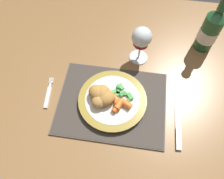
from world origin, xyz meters
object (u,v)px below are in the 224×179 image
object	(u,v)px
fork	(47,95)
bottle	(210,29)
dining_table	(126,95)
wine_glass	(140,39)
dinner_plate	(111,100)
table_knife	(177,125)

from	to	relation	value
fork	bottle	size ratio (longest dim) A/B	0.47
bottle	dining_table	bearing A→B (deg)	-141.12
fork	bottle	bearing A→B (deg)	29.32
dining_table	wine_glass	size ratio (longest dim) A/B	8.78
dinner_plate	fork	distance (m)	0.23
table_knife	bottle	distance (m)	0.38
wine_glass	bottle	world-z (taller)	bottle
fork	table_knife	xyz separation A→B (m)	(0.45, -0.05, 0.00)
dining_table	wine_glass	world-z (taller)	wine_glass
dining_table	bottle	world-z (taller)	bottle
fork	table_knife	size ratio (longest dim) A/B	0.60
dinner_plate	bottle	bearing A→B (deg)	43.38
dinner_plate	wine_glass	xyz separation A→B (m)	(0.07, 0.21, 0.09)
fork	wine_glass	size ratio (longest dim) A/B	0.81
dining_table	table_knife	distance (m)	0.24
dining_table	bottle	bearing A→B (deg)	38.88
fork	table_knife	bearing A→B (deg)	-5.96
dining_table	dinner_plate	bearing A→B (deg)	-119.50
wine_glass	bottle	xyz separation A→B (m)	(0.25, 0.10, -0.01)
fork	wine_glass	world-z (taller)	wine_glass
fork	table_knife	world-z (taller)	table_knife
dining_table	bottle	distance (m)	0.39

